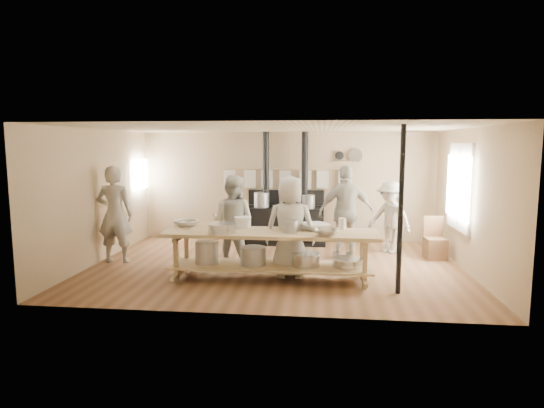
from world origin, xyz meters
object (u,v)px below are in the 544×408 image
object	(u,v)px
cook_far_left	(115,214)
roasting_pan	(296,226)
cook_left	(233,222)
cook_right	(346,212)
cook_by_window	(390,217)
prep_table	(270,250)
cook_center	(290,227)
chair	(435,246)
stove	(285,221)

from	to	relation	value
cook_far_left	roasting_pan	size ratio (longest dim) A/B	4.41
cook_left	roasting_pan	size ratio (longest dim) A/B	4.03
cook_right	roasting_pan	world-z (taller)	cook_right
cook_right	roasting_pan	xyz separation A→B (m)	(-0.94, -1.38, -0.05)
cook_by_window	prep_table	bearing A→B (deg)	-94.81
cook_right	roasting_pan	bearing A→B (deg)	46.61
cook_center	cook_by_window	size ratio (longest dim) A/B	1.15
cook_by_window	roasting_pan	size ratio (longest dim) A/B	3.56
cook_by_window	chair	xyz separation A→B (m)	(0.85, -0.42, -0.52)
cook_far_left	cook_right	world-z (taller)	cook_far_left
prep_table	cook_center	world-z (taller)	cook_center
stove	roasting_pan	distance (m)	2.75
prep_table	roasting_pan	size ratio (longest dim) A/B	8.32
cook_left	cook_right	world-z (taller)	cook_right
cook_right	chair	xyz separation A→B (m)	(1.80, 0.15, -0.70)
stove	cook_by_window	bearing A→B (deg)	-17.72
prep_table	cook_right	world-z (taller)	cook_right
prep_table	chair	size ratio (longest dim) A/B	4.23
stove	cook_by_window	world-z (taller)	stove
cook_right	chair	size ratio (longest dim) A/B	2.23
cook_right	cook_by_window	size ratio (longest dim) A/B	1.23
roasting_pan	cook_center	bearing A→B (deg)	-135.80
prep_table	chair	world-z (taller)	chair
chair	cook_by_window	bearing A→B (deg)	148.16
cook_center	cook_by_window	distance (m)	2.84
roasting_pan	stove	bearing A→B (deg)	98.75
chair	cook_center	bearing A→B (deg)	-155.82
chair	cook_far_left	bearing A→B (deg)	-176.68
prep_table	cook_center	xyz separation A→B (m)	(0.33, 0.24, 0.36)
chair	roasting_pan	world-z (taller)	roasting_pan
cook_center	prep_table	bearing A→B (deg)	32.44
cook_far_left	cook_right	distance (m)	4.57
cook_by_window	chair	size ratio (longest dim) A/B	1.81
prep_table	cook_far_left	bearing A→B (deg)	164.43
stove	cook_left	size ratio (longest dim) A/B	1.49
cook_left	chair	bearing A→B (deg)	-151.96
prep_table	chair	xyz separation A→B (m)	(3.16, 1.86, -0.27)
stove	cook_left	world-z (taller)	stove
stove	cook_by_window	xyz separation A→B (m)	(2.30, -0.74, 0.25)
cook_far_left	cook_by_window	bearing A→B (deg)	-169.60
prep_table	cook_right	xyz separation A→B (m)	(1.36, 1.71, 0.43)
stove	cook_by_window	distance (m)	2.43
prep_table	cook_by_window	distance (m)	3.25
stove	cook_by_window	size ratio (longest dim) A/B	1.69
prep_table	roasting_pan	xyz separation A→B (m)	(0.42, 0.33, 0.38)
cook_by_window	cook_right	bearing A→B (deg)	-108.29
cook_left	cook_right	distance (m)	2.34
prep_table	cook_center	bearing A→B (deg)	36.66
prep_table	cook_left	size ratio (longest dim) A/B	2.06
cook_left	cook_by_window	bearing A→B (deg)	-141.36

